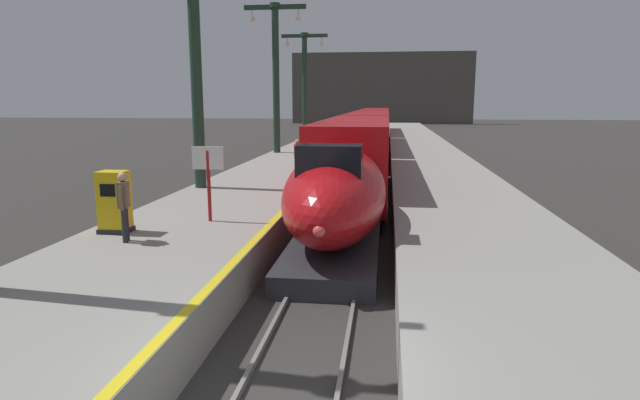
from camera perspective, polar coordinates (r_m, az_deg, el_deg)
The scene contains 15 objects.
platform_left at distance 31.68m, azimuth -2.67°, elevation 3.60°, with size 4.80×110.00×1.05m, color gray.
platform_right at distance 31.32m, azimuth 12.11°, elevation 3.29°, with size 4.80×110.00×1.05m, color gray.
platform_left_safety_stripe at distance 31.30m, azimuth 1.44°, elevation 4.50°, with size 0.20×107.80×0.01m, color yellow.
rail_main_left at distance 34.06m, azimuth 3.62°, elevation 3.29°, with size 0.08×110.00×0.12m, color slate.
rail_main_right at distance 34.00m, azimuth 6.15°, elevation 3.24°, with size 0.08×110.00×0.12m, color slate.
highspeed_train_main at distance 38.86m, azimuth 5.25°, elevation 6.98°, with size 2.92×57.46×3.60m.
station_column_mid at distance 21.29m, azimuth -13.48°, elevation 17.81°, with size 4.00×0.68×10.29m.
station_column_far at distance 35.28m, azimuth -4.82°, elevation 14.41°, with size 4.00×0.68×9.51m.
station_column_distant at distance 47.09m, azimuth -1.68°, elevation 13.26°, with size 4.00×0.68×9.16m.
passenger_near_edge at distance 23.64m, azimuth -2.47°, elevation 4.90°, with size 0.35×0.53×1.69m.
passenger_mid_platform at distance 13.43m, azimuth -20.51°, elevation -0.16°, with size 0.31×0.55×1.69m.
rolling_suitcase at distance 23.89m, azimuth -1.49°, elevation 3.31°, with size 0.40×0.22×0.98m.
ticket_machine_yellow at distance 14.54m, azimuth -21.40°, elevation -0.43°, with size 0.76×0.62×1.60m.
departure_info_board at distance 15.04m, azimuth -12.02°, elevation 3.37°, with size 0.90×0.10×2.12m.
terminus_back_wall at distance 108.25m, azimuth 6.70°, elevation 11.94°, with size 36.00×2.00×14.00m, color #4C4742.
Camera 1 is at (1.40, -6.21, 4.40)m, focal length 29.52 mm.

